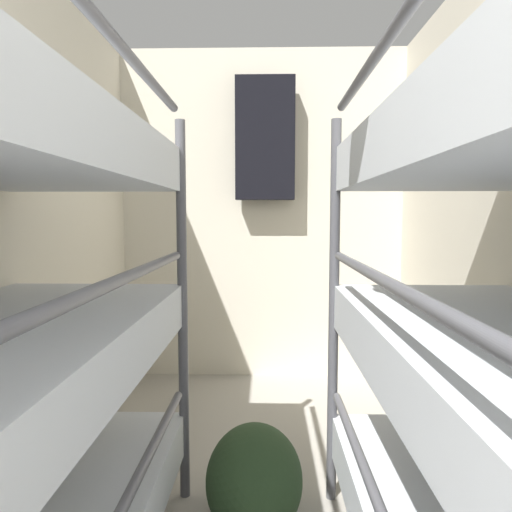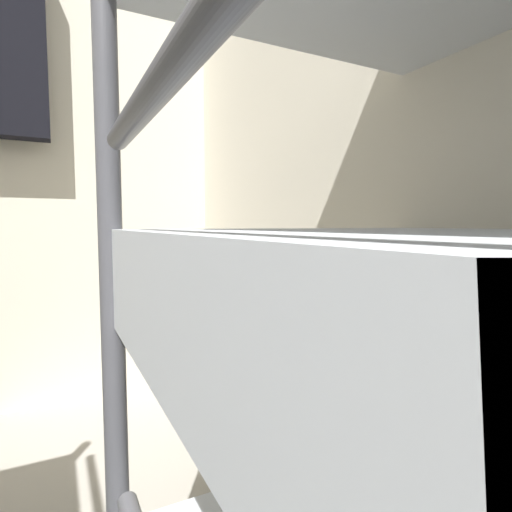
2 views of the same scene
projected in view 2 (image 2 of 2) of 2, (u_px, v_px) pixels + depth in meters
The scene contains 0 objects.
Camera 2 is at (0.24, 1.69, 0.98)m, focal length 28.00 mm.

